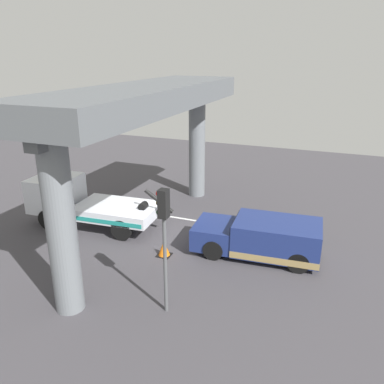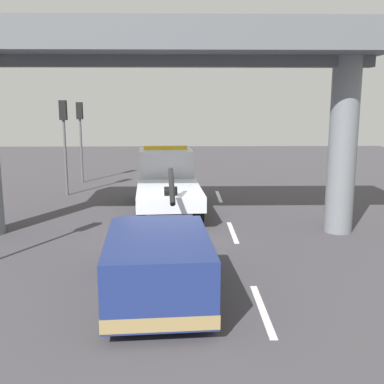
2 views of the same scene
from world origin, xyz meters
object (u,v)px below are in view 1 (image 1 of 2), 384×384
at_px(tow_truck_white, 81,201).
at_px(towed_van_green, 263,238).
at_px(traffic_cone_orange, 164,249).
at_px(traffic_light_near, 164,225).

bearing_deg(tow_truck_white, towed_van_green, -179.62).
height_order(tow_truck_white, towed_van_green, tow_truck_white).
height_order(tow_truck_white, traffic_cone_orange, tow_truck_white).
relative_size(traffic_light_near, traffic_cone_orange, 6.34).
distance_m(tow_truck_white, traffic_light_near, 8.57).
xyz_separation_m(towed_van_green, traffic_light_near, (2.16, 4.89, 2.32)).
xyz_separation_m(traffic_light_near, traffic_cone_orange, (1.64, -3.34, -2.78)).
height_order(towed_van_green, traffic_cone_orange, towed_van_green).
bearing_deg(traffic_cone_orange, traffic_light_near, 116.21).
bearing_deg(traffic_cone_orange, tow_truck_white, -16.07).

